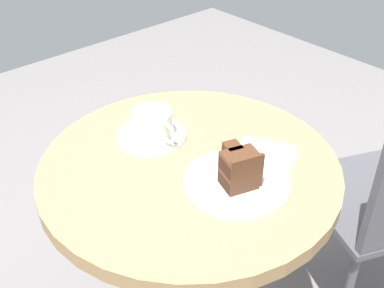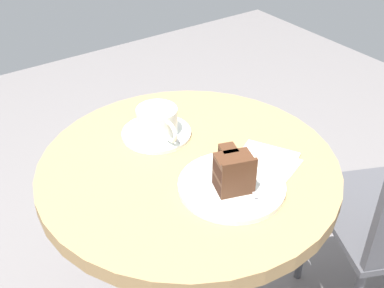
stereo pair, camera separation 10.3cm
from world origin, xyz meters
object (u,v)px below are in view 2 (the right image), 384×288
(cake_slice, at_px, (233,171))
(teaspoon, at_px, (176,133))
(saucer, at_px, (158,133))
(coffee_cup, at_px, (158,121))
(cake_plate, at_px, (232,186))
(fork, at_px, (254,193))
(napkin, at_px, (263,164))

(cake_slice, bearing_deg, teaspoon, 176.19)
(saucer, relative_size, coffee_cup, 1.28)
(cake_plate, relative_size, fork, 1.59)
(saucer, distance_m, cake_plate, 0.25)
(saucer, height_order, coffee_cup, coffee_cup)
(coffee_cup, relative_size, napkin, 0.69)
(saucer, distance_m, napkin, 0.26)
(napkin, bearing_deg, cake_plate, -78.09)
(teaspoon, height_order, fork, fork)
(saucer, height_order, cake_plate, cake_plate)
(teaspoon, xyz_separation_m, cake_slice, (0.23, -0.02, 0.04))
(saucer, relative_size, cake_plate, 0.75)
(cake_plate, xyz_separation_m, cake_slice, (0.01, -0.01, 0.04))
(fork, distance_m, napkin, 0.12)
(saucer, distance_m, fork, 0.30)
(cake_plate, xyz_separation_m, fork, (0.05, 0.02, 0.01))
(coffee_cup, relative_size, teaspoon, 1.26)
(cake_plate, bearing_deg, teaspoon, 177.43)
(cake_slice, bearing_deg, napkin, 105.29)
(cake_plate, height_order, cake_slice, cake_slice)
(napkin, bearing_deg, teaspoon, -153.77)
(teaspoon, xyz_separation_m, napkin, (0.20, 0.10, -0.01))
(teaspoon, distance_m, napkin, 0.22)
(teaspoon, height_order, cake_slice, cake_slice)
(coffee_cup, bearing_deg, teaspoon, 49.50)
(napkin, bearing_deg, cake_slice, -74.71)
(saucer, bearing_deg, fork, 6.56)
(cake_plate, xyz_separation_m, napkin, (-0.02, 0.11, -0.00))
(coffee_cup, xyz_separation_m, napkin, (0.22, 0.13, -0.04))
(coffee_cup, xyz_separation_m, fork, (0.29, 0.04, -0.03))
(cake_plate, bearing_deg, napkin, 101.91)
(coffee_cup, xyz_separation_m, teaspoon, (0.03, 0.03, -0.03))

